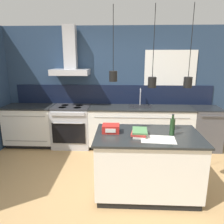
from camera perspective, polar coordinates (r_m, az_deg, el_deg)
name	(u,v)px	position (r m, az deg, el deg)	size (l,w,h in m)	color
ground_plane	(108,191)	(3.51, -1.17, -19.83)	(16.00, 16.00, 0.00)	tan
wall_back	(111,84)	(4.94, -0.31, 7.24)	(5.60, 2.12, 2.60)	navy
counter_run_left	(31,125)	(5.24, -20.39, -3.26)	(1.07, 0.64, 0.91)	black
counter_run_sink	(140,127)	(4.85, 7.32, -3.87)	(2.22, 0.64, 1.28)	black
oven_range	(72,126)	(4.95, -10.41, -3.67)	(0.81, 0.66, 0.91)	#B5B5BA
dishwasher	(205,128)	(5.15, 23.06, -3.90)	(0.59, 0.65, 0.91)	#4C4C51
kitchen_island	(147,163)	(3.30, 9.08, -13.11)	(1.49, 0.91, 0.91)	black
bottle_on_island	(172,127)	(3.11, 15.48, -3.70)	(0.07, 0.07, 0.30)	#193319
book_stack	(139,133)	(3.04, 7.17, -5.36)	(0.24, 0.33, 0.08)	silver
red_supply_box	(111,128)	(3.14, -0.30, -4.32)	(0.24, 0.20, 0.11)	red
paper_pile	(158,139)	(2.95, 11.97, -7.00)	(0.47, 0.33, 0.01)	silver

